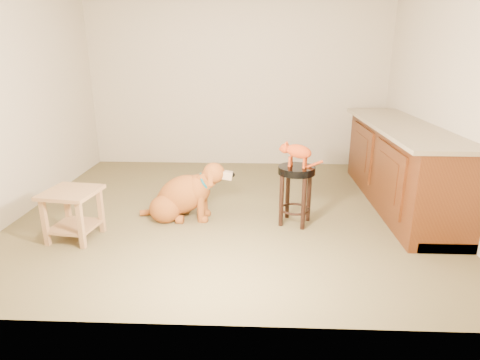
{
  "coord_description": "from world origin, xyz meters",
  "views": [
    {
      "loc": [
        0.29,
        -4.2,
        1.71
      ],
      "look_at": [
        0.13,
        -0.28,
        0.45
      ],
      "focal_mm": 30.0,
      "sensor_mm": 36.0,
      "label": 1
    }
  ],
  "objects_px": {
    "wood_stool": "(368,154)",
    "tabby_kitten": "(296,152)",
    "padded_stool": "(296,183)",
    "golden_retriever": "(183,196)",
    "side_table": "(73,207)"
  },
  "relations": [
    {
      "from": "wood_stool",
      "to": "tabby_kitten",
      "type": "distance_m",
      "value": 2.02
    },
    {
      "from": "padded_stool",
      "to": "golden_retriever",
      "type": "xyz_separation_m",
      "value": [
        -1.18,
        0.09,
        -0.19
      ]
    },
    {
      "from": "padded_stool",
      "to": "wood_stool",
      "type": "height_order",
      "value": "wood_stool"
    },
    {
      "from": "padded_stool",
      "to": "wood_stool",
      "type": "bearing_deg",
      "value": 54.32
    },
    {
      "from": "wood_stool",
      "to": "tabby_kitten",
      "type": "relative_size",
      "value": 1.52
    },
    {
      "from": "padded_stool",
      "to": "tabby_kitten",
      "type": "xyz_separation_m",
      "value": [
        -0.01,
        0.0,
        0.33
      ]
    },
    {
      "from": "wood_stool",
      "to": "golden_retriever",
      "type": "distance_m",
      "value": 2.78
    },
    {
      "from": "padded_stool",
      "to": "side_table",
      "type": "xyz_separation_m",
      "value": [
        -2.12,
        -0.44,
        -0.12
      ]
    },
    {
      "from": "side_table",
      "to": "tabby_kitten",
      "type": "relative_size",
      "value": 1.19
    },
    {
      "from": "side_table",
      "to": "golden_retriever",
      "type": "bearing_deg",
      "value": 29.5
    },
    {
      "from": "padded_stool",
      "to": "golden_retriever",
      "type": "bearing_deg",
      "value": 175.65
    },
    {
      "from": "padded_stool",
      "to": "wood_stool",
      "type": "distance_m",
      "value": 1.97
    },
    {
      "from": "wood_stool",
      "to": "side_table",
      "type": "xyz_separation_m",
      "value": [
        -3.27,
        -2.05,
        -0.03
      ]
    },
    {
      "from": "wood_stool",
      "to": "padded_stool",
      "type": "bearing_deg",
      "value": -125.68
    },
    {
      "from": "side_table",
      "to": "golden_retriever",
      "type": "xyz_separation_m",
      "value": [
        0.94,
        0.53,
        -0.07
      ]
    }
  ]
}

